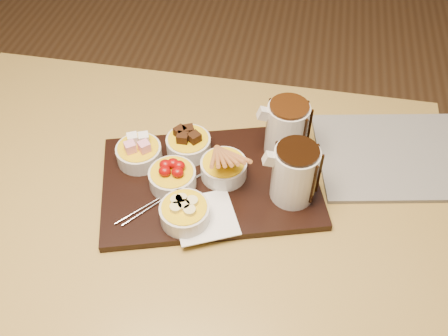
% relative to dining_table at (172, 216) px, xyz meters
% --- Properties ---
extents(ground, '(5.00, 5.00, 0.00)m').
position_rel_dining_table_xyz_m(ground, '(0.00, 0.00, -0.65)').
color(ground, '#55371D').
rests_on(ground, ground).
extents(dining_table, '(1.20, 0.80, 0.75)m').
position_rel_dining_table_xyz_m(dining_table, '(0.00, 0.00, 0.00)').
color(dining_table, '#A3853C').
rests_on(dining_table, ground).
extents(serving_board, '(0.53, 0.42, 0.02)m').
position_rel_dining_table_xyz_m(serving_board, '(0.09, 0.03, 0.11)').
color(serving_board, black).
rests_on(serving_board, dining_table).
extents(napkin, '(0.16, 0.16, 0.00)m').
position_rel_dining_table_xyz_m(napkin, '(0.10, -0.08, 0.12)').
color(napkin, white).
rests_on(napkin, serving_board).
extents(bowl_marshmallows, '(0.10, 0.10, 0.04)m').
position_rel_dining_table_xyz_m(bowl_marshmallows, '(-0.08, 0.05, 0.14)').
color(bowl_marshmallows, beige).
rests_on(bowl_marshmallows, serving_board).
extents(bowl_cake, '(0.10, 0.10, 0.04)m').
position_rel_dining_table_xyz_m(bowl_cake, '(0.02, 0.10, 0.14)').
color(bowl_cake, beige).
rests_on(bowl_cake, serving_board).
extents(bowl_strawberries, '(0.10, 0.10, 0.04)m').
position_rel_dining_table_xyz_m(bowl_strawberries, '(0.01, -0.00, 0.14)').
color(bowl_strawberries, beige).
rests_on(bowl_strawberries, serving_board).
extents(bowl_biscotti, '(0.10, 0.10, 0.04)m').
position_rel_dining_table_xyz_m(bowl_biscotti, '(0.11, 0.04, 0.14)').
color(bowl_biscotti, beige).
rests_on(bowl_biscotti, serving_board).
extents(bowl_bananas, '(0.10, 0.10, 0.04)m').
position_rel_dining_table_xyz_m(bowl_bananas, '(0.06, -0.09, 0.14)').
color(bowl_bananas, beige).
rests_on(bowl_bananas, serving_board).
extents(pitcher_dark_chocolate, '(0.11, 0.11, 0.13)m').
position_rel_dining_table_xyz_m(pitcher_dark_chocolate, '(0.26, 0.02, 0.18)').
color(pitcher_dark_chocolate, silver).
rests_on(pitcher_dark_chocolate, serving_board).
extents(pitcher_milk_chocolate, '(0.11, 0.11, 0.13)m').
position_rel_dining_table_xyz_m(pitcher_milk_chocolate, '(0.23, 0.14, 0.18)').
color(pitcher_milk_chocolate, silver).
rests_on(pitcher_milk_chocolate, serving_board).
extents(fondue_skewers, '(0.22, 0.19, 0.01)m').
position_rel_dining_table_xyz_m(fondue_skewers, '(0.01, -0.03, 0.12)').
color(fondue_skewers, silver).
rests_on(fondue_skewers, serving_board).
extents(newspaper, '(0.38, 0.33, 0.01)m').
position_rel_dining_table_xyz_m(newspaper, '(0.48, 0.18, 0.10)').
color(newspaper, beige).
rests_on(newspaper, dining_table).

